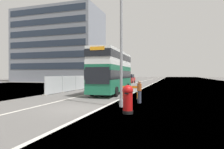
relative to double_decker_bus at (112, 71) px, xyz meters
name	(u,v)px	position (x,y,z in m)	size (l,w,h in m)	color
ground	(83,110)	(1.21, -10.33, -2.64)	(140.00, 280.00, 0.10)	#565451
double_decker_bus	(112,71)	(0.00, 0.00, 0.00)	(3.11, 10.85, 4.87)	#196042
lamppost_foreground	(121,42)	(3.41, -8.88, 1.84)	(0.29, 0.70, 9.33)	gray
red_pillar_postbox	(128,98)	(4.32, -10.90, -1.69)	(0.62, 0.62, 1.63)	black
roadworks_barrier	(130,91)	(3.12, -4.69, -1.85)	(1.48, 0.73, 1.19)	orange
construction_site_fence	(81,83)	(-5.95, 3.95, -1.61)	(0.44, 17.20, 2.05)	#A8AAAD
car_oncoming_near	(119,80)	(-3.71, 16.27, -1.57)	(2.07, 4.20, 2.16)	navy
car_receding_mid	(130,79)	(-3.39, 25.38, -1.58)	(2.00, 4.55, 2.16)	maroon
bare_tree_far_verge_near	(107,74)	(-11.08, 30.55, -0.26)	(2.22, 2.88, 4.30)	#4C3D2D
bare_tree_far_verge_mid	(94,74)	(-12.63, 24.41, -0.27)	(2.59, 2.29, 5.08)	#4C3D2D
pedestrian_at_kerb	(139,92)	(4.29, -6.74, -1.71)	(0.34, 0.34, 1.74)	#2D3342
backdrop_office_block	(59,46)	(-26.25, 30.13, 7.99)	(25.25, 13.37, 21.14)	gray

